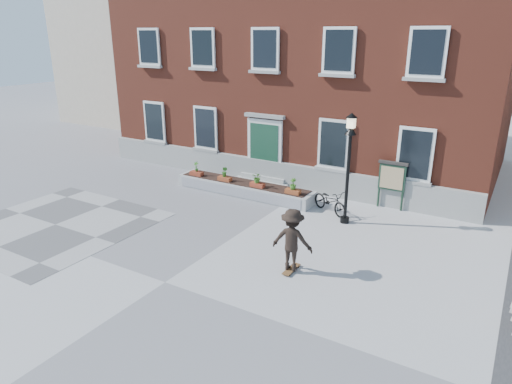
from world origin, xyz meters
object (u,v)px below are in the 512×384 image
Objects in this scene: skateboarder at (292,240)px; bicycle at (330,201)px; lamp_post at (349,154)px; notice_board at (392,177)px.

bicycle is at bearing 99.33° from skateboarder.
lamp_post is 4.43m from skateboarder.
lamp_post is at bearing 89.38° from skateboarder.
lamp_post reaches higher than skateboarder.
notice_board reaches higher than bicycle.
bicycle is 0.93× the size of skateboarder.
lamp_post is 2.73m from notice_board.
bicycle is 2.32m from lamp_post.
bicycle is 4.85m from skateboarder.
lamp_post reaches higher than notice_board.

